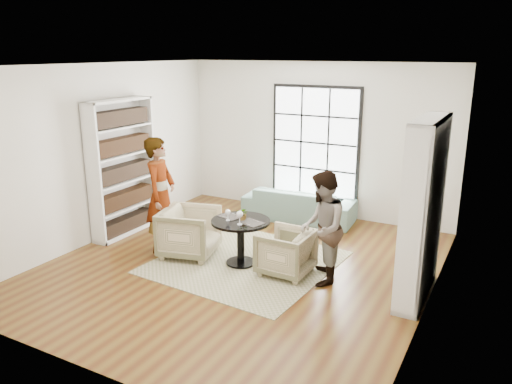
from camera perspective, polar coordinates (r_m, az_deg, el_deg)
The scene contains 16 objects.
ground at distance 7.77m, azimuth -1.78°, elevation -8.41°, with size 6.00×6.00×0.00m, color brown.
room_shell at distance 7.80m, azimuth 0.13°, elevation 1.50°, with size 6.00×6.01×6.00m.
rug at distance 7.88m, azimuth -1.17°, elevation -8.01°, with size 2.54×2.54×0.01m, color tan.
pedestal_table at distance 7.63m, azimuth -1.76°, elevation -4.62°, with size 0.90×0.90×0.72m.
sofa at distance 9.75m, azimuth 4.94°, elevation -1.37°, with size 2.13×0.83×0.62m, color gray.
armchair_left at distance 8.08m, azimuth -7.59°, elevation -4.57°, with size 0.84×0.86×0.79m, color tan.
armchair_right at distance 7.40m, azimuth 3.41°, elevation -6.87°, with size 0.72×0.75×0.68m, color tan.
person_left at distance 8.23m, azimuth -10.85°, elevation -0.31°, with size 0.69×0.45×1.88m, color gray.
person_right at distance 7.03m, azimuth 7.55°, elevation -4.12°, with size 0.79×0.61×1.62m, color gray.
placemat_left at distance 7.73m, azimuth -2.93°, elevation -2.80°, with size 0.34×0.26×0.01m, color #282522.
placemat_right at distance 7.44m, azimuth -0.53°, elevation -3.54°, with size 0.34×0.26×0.01m, color #282522.
cutlery_left at distance 7.73m, azimuth -2.93°, elevation -2.75°, with size 0.14×0.22×0.01m, color silver, non-canonical shape.
cutlery_right at distance 7.44m, azimuth -0.53°, elevation -3.49°, with size 0.14×0.22×0.01m, color silver, non-canonical shape.
wine_glass_left at distance 7.52m, azimuth -3.24°, elevation -2.35°, with size 0.08×0.08×0.18m.
wine_glass_right at distance 7.33m, azimuth -1.89°, elevation -2.61°, with size 0.10×0.10×0.21m.
flower_centerpiece at distance 7.53m, azimuth -1.48°, elevation -2.50°, with size 0.18×0.16×0.20m, color gray.
Camera 1 is at (3.56, -6.12, 3.20)m, focal length 35.00 mm.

